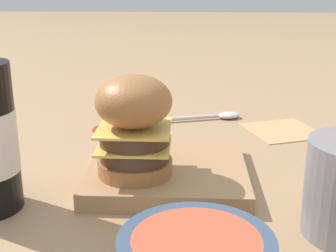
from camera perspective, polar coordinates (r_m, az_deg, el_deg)
The scene contains 6 objects.
ground_plane at distance 0.60m, azimuth -2.82°, elevation -7.27°, with size 6.00×6.00×0.00m, color #9E7A56.
serving_board at distance 0.61m, azimuth -0.00°, elevation -5.45°, with size 0.20×0.20×0.02m.
burger at distance 0.56m, azimuth -4.15°, elevation 0.15°, with size 0.09×0.09×0.12m.
spoon at distance 0.87m, azimuth 6.27°, elevation 1.24°, with size 0.06×0.15×0.01m.
ketchup_puddle at distance 0.81m, azimuth -6.90°, elevation -0.35°, with size 0.07×0.07×0.00m.
parchment_square at distance 0.82m, azimuth 13.78°, elevation -0.50°, with size 0.15×0.15×0.00m.
Camera 1 is at (0.54, 0.05, 0.25)m, focal length 50.00 mm.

